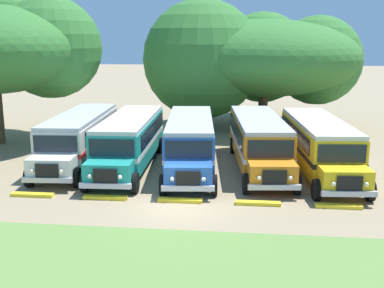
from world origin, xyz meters
name	(u,v)px	position (x,y,z in m)	size (l,w,h in m)	color
ground_plane	(178,207)	(0.00, 0.00, 0.00)	(220.00, 220.00, 0.00)	#937F60
parked_bus_slot_0	(80,136)	(-6.81, 7.09, 1.58)	(3.27, 10.93, 2.82)	silver
parked_bus_slot_1	(130,139)	(-3.68, 6.53, 1.58)	(3.05, 10.89, 2.82)	teal
parked_bus_slot_2	(190,140)	(-0.22, 6.56, 1.58)	(3.59, 10.98, 2.82)	#23519E
parked_bus_slot_3	(259,140)	(3.61, 7.16, 1.58)	(3.65, 10.99, 2.82)	orange
parked_bus_slot_4	(319,143)	(6.86, 6.59, 1.58)	(3.50, 10.96, 2.82)	yellow
curb_wheelstop_0	(32,195)	(-6.93, 0.72, 0.07)	(2.00, 0.36, 0.15)	yellow
curb_wheelstop_1	(105,198)	(-3.47, 0.72, 0.07)	(2.00, 0.36, 0.15)	yellow
curb_wheelstop_2	(180,200)	(0.00, 0.72, 0.07)	(2.00, 0.36, 0.15)	yellow
curb_wheelstop_3	(258,203)	(3.47, 0.72, 0.07)	(2.00, 0.36, 0.15)	yellow
curb_wheelstop_4	(339,206)	(6.93, 0.72, 0.07)	(2.00, 0.36, 0.15)	yellow
broad_shade_tree	(255,59)	(3.53, 20.57, 5.53)	(17.69, 15.00, 10.20)	brown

